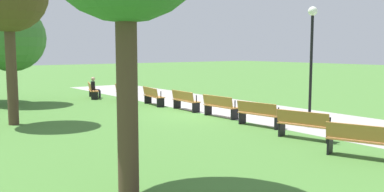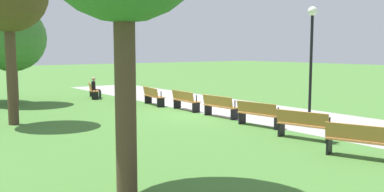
% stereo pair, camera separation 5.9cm
% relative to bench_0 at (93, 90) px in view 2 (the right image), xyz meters
% --- Properties ---
extents(ground_plane, '(120.00, 120.00, 0.00)m').
position_rel_bench_0_xyz_m(ground_plane, '(8.24, 1.46, -0.47)').
color(ground_plane, '#477A33').
extents(path_paving, '(31.14, 4.64, 0.01)m').
position_rel_bench_0_xyz_m(path_paving, '(8.24, 3.78, -0.47)').
color(path_paving, '#A39E99').
rests_on(path_paving, ground).
extents(bench_0, '(1.73, 1.00, 0.89)m').
position_rel_bench_0_xyz_m(bench_0, '(0.00, 0.00, 0.00)').
color(bench_0, '#B27538').
rests_on(bench_0, ground).
extents(bench_1, '(1.73, 0.86, 0.89)m').
position_rel_bench_0_xyz_m(bench_1, '(2.30, 0.68, 0.00)').
color(bench_1, '#B27538').
rests_on(bench_1, ground).
extents(bench_2, '(1.72, 0.71, 0.89)m').
position_rel_bench_0_xyz_m(bench_2, '(4.65, 1.13, 0.00)').
color(bench_2, '#B27538').
rests_on(bench_2, ground).
extents(bench_3, '(1.69, 0.55, 0.89)m').
position_rel_bench_0_xyz_m(bench_3, '(7.04, 1.36, 0.00)').
color(bench_3, '#B27538').
rests_on(bench_3, ground).
extents(bench_4, '(1.69, 0.55, 0.89)m').
position_rel_bench_0_xyz_m(bench_4, '(9.44, 1.36, 0.00)').
color(bench_4, '#B27538').
rests_on(bench_4, ground).
extents(bench_5, '(1.72, 0.71, 0.89)m').
position_rel_bench_0_xyz_m(bench_5, '(11.82, 1.13, 0.00)').
color(bench_5, '#B27538').
rests_on(bench_5, ground).
extents(bench_6, '(1.73, 0.86, 0.89)m').
position_rel_bench_0_xyz_m(bench_6, '(14.18, 0.68, 0.00)').
color(bench_6, '#B27538').
rests_on(bench_6, ground).
extents(bench_7, '(1.73, 1.00, 0.89)m').
position_rel_bench_0_xyz_m(bench_7, '(16.48, 0.00, 0.00)').
color(bench_7, '#B27538').
rests_on(bench_7, ground).
extents(person_seated, '(0.46, 0.59, 1.20)m').
position_rel_bench_0_xyz_m(person_seated, '(0.05, 0.13, 0.17)').
color(person_seated, black).
rests_on(person_seated, ground).
extents(tree_2, '(3.32, 3.32, 4.97)m').
position_rel_bench_0_xyz_m(tree_2, '(0.28, -4.27, 2.82)').
color(tree_2, brown).
rests_on(tree_2, ground).
extents(lamp_post, '(0.32, 0.32, 4.21)m').
position_rel_bench_0_xyz_m(lamp_post, '(12.99, 2.48, 2.44)').
color(lamp_post, black).
rests_on(lamp_post, ground).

